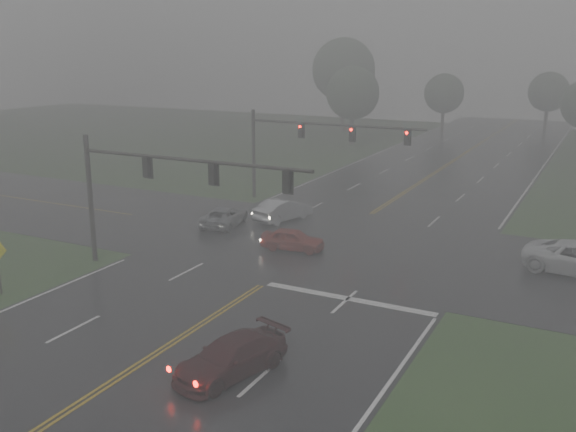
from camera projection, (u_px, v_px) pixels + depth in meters
The scene contains 14 objects.
ground at pixel (37, 431), 19.79m from camera, with size 180.00×180.00×0.00m, color #2A491F.
main_road at pixel (312, 253), 37.00m from camera, with size 18.00×160.00×0.02m, color black.
cross_street at pixel (326, 244), 38.72m from camera, with size 120.00×14.00×0.02m, color black.
stop_bar at pixel (348, 299), 30.19m from camera, with size 8.50×0.50×0.01m, color white.
sedan_maroon at pixel (232, 374), 23.25m from camera, with size 1.89×4.64×1.35m, color black.
sedan_red at pixel (293, 250), 37.53m from camera, with size 1.50×3.72×1.27m, color maroon.
sedan_silver at pixel (283, 220), 43.93m from camera, with size 1.57×4.50×1.48m, color #B6B9BF.
car_grey at pixel (225, 226), 42.65m from camera, with size 2.09×4.54×1.26m, color slate.
signal_gantry_near at pixel (150, 180), 32.63m from camera, with size 13.49×0.31×7.00m.
signal_gantry_far at pixel (304, 139), 47.79m from camera, with size 13.74×0.35×6.88m.
tree_nw_a at pixel (353, 93), 76.94m from camera, with size 6.41×6.41×9.41m.
tree_n_mid at pixel (444, 93), 89.14m from camera, with size 5.49×5.49×8.07m.
tree_nw_b at pixel (344, 70), 89.21m from camera, with size 8.79×8.79×12.90m.
tree_n_far at pixel (549, 92), 90.58m from camera, with size 5.63×5.63×8.26m.
Camera 1 is at (14.87, -11.98, 11.47)m, focal length 40.00 mm.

